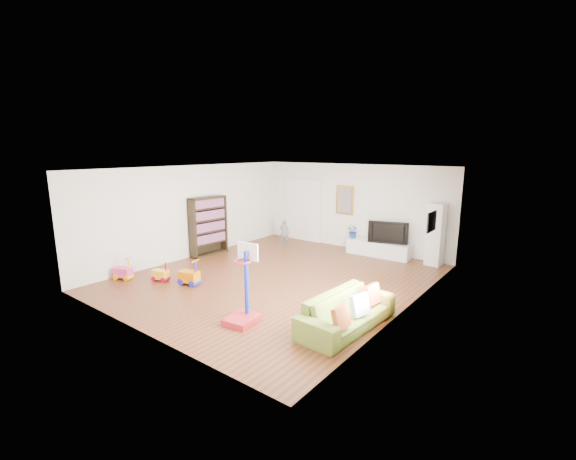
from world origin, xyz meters
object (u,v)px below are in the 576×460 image
Objects in this scene: media_console at (378,249)px; bookshelf at (208,226)px; basketball_hoop at (241,284)px; sofa at (347,311)px.

bookshelf is (-4.14, -2.99, 0.66)m from media_console.
sofa is at bearing 23.35° from basketball_hoop.
bookshelf is 4.94m from basketball_hoop.
sofa is at bearing -13.94° from bookshelf.
bookshelf is 1.19× the size of basketball_hoop.
media_console is 5.15m from bookshelf.
media_console is 5.01m from sofa.
bookshelf reaches higher than sofa.
basketball_hoop is (-1.64, -1.01, 0.43)m from sofa.
sofa is (5.73, -1.76, -0.57)m from bookshelf.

